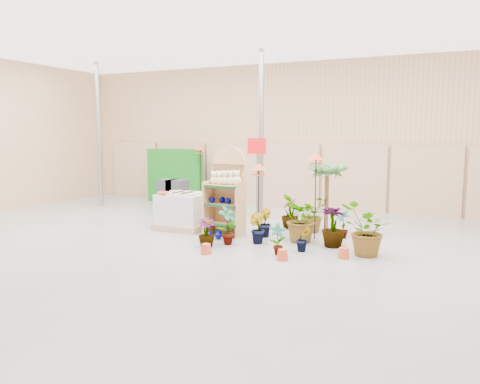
% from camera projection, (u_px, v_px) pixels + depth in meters
% --- Properties ---
extents(room, '(15.20, 12.10, 4.70)m').
position_uv_depth(room, '(216.00, 139.00, 10.07)').
color(room, gray).
rests_on(room, ground).
extents(display_shelf, '(0.89, 0.60, 2.05)m').
position_uv_depth(display_shelf, '(227.00, 194.00, 10.74)').
color(display_shelf, tan).
rests_on(display_shelf, ground).
extents(teddy_bears, '(0.76, 0.21, 0.33)m').
position_uv_depth(teddy_bears, '(227.00, 179.00, 10.59)').
color(teddy_bears, beige).
rests_on(teddy_bears, display_shelf).
extents(gazing_balls_shelf, '(0.75, 0.26, 0.14)m').
position_uv_depth(gazing_balls_shelf, '(225.00, 200.00, 10.65)').
color(gazing_balls_shelf, '#000564').
rests_on(gazing_balls_shelf, display_shelf).
extents(gazing_balls_floor, '(0.63, 0.39, 0.15)m').
position_uv_depth(gazing_balls_floor, '(220.00, 235.00, 10.41)').
color(gazing_balls_floor, '#000564').
rests_on(gazing_balls_floor, ground).
extents(pallet_stack, '(1.23, 1.03, 0.90)m').
position_uv_depth(pallet_stack, '(183.00, 211.00, 11.40)').
color(pallet_stack, tan).
rests_on(pallet_stack, ground).
extents(charcoal_planters, '(0.80, 0.50, 1.00)m').
position_uv_depth(charcoal_planters, '(173.00, 197.00, 13.49)').
color(charcoal_planters, '#24242A').
rests_on(charcoal_planters, ground).
extents(trellis_stock, '(2.00, 0.30, 1.80)m').
position_uv_depth(trellis_stock, '(175.00, 176.00, 15.67)').
color(trellis_stock, '#126516').
rests_on(trellis_stock, ground).
extents(offer_sign, '(0.50, 0.08, 2.20)m').
position_uv_depth(offer_sign, '(257.00, 163.00, 11.97)').
color(offer_sign, gray).
rests_on(offer_sign, ground).
extents(bird_table_front, '(0.34, 0.34, 1.68)m').
position_uv_depth(bird_table_front, '(259.00, 169.00, 10.08)').
color(bird_table_front, black).
rests_on(bird_table_front, ground).
extents(bird_table_right, '(0.34, 0.34, 1.90)m').
position_uv_depth(bird_table_right, '(316.00, 159.00, 10.15)').
color(bird_table_right, black).
rests_on(bird_table_right, ground).
extents(bird_table_back, '(0.34, 0.34, 1.93)m').
position_uv_depth(bird_table_back, '(200.00, 150.00, 14.78)').
color(bird_table_back, black).
rests_on(bird_table_back, ground).
extents(palm, '(0.70, 0.70, 1.74)m').
position_uv_depth(palm, '(327.00, 170.00, 10.87)').
color(palm, brown).
rests_on(palm, ground).
extents(potted_plant_0, '(0.42, 0.51, 0.82)m').
position_uv_depth(potted_plant_0, '(228.00, 226.00, 9.78)').
color(potted_plant_0, '#376C30').
rests_on(potted_plant_0, ground).
extents(potted_plant_1, '(0.45, 0.41, 0.66)m').
position_uv_depth(potted_plant_1, '(257.00, 228.00, 9.91)').
color(potted_plant_1, '#376C30').
rests_on(potted_plant_1, ground).
extents(potted_plant_2, '(1.04, 1.12, 1.02)m').
position_uv_depth(potted_plant_2, '(302.00, 219.00, 9.98)').
color(potted_plant_2, '#376C30').
rests_on(potted_plant_2, ground).
extents(potted_plant_3, '(0.52, 0.52, 0.86)m').
position_uv_depth(potted_plant_3, '(333.00, 226.00, 9.60)').
color(potted_plant_3, '#376C30').
rests_on(potted_plant_3, ground).
extents(potted_plant_4, '(0.40, 0.40, 0.64)m').
position_uv_depth(potted_plant_4, '(343.00, 224.00, 10.42)').
color(potted_plant_4, '#376C30').
rests_on(potted_plant_4, ground).
extents(potted_plant_5, '(0.45, 0.46, 0.65)m').
position_uv_depth(potted_plant_5, '(264.00, 222.00, 10.57)').
color(potted_plant_5, '#376C30').
rests_on(potted_plant_5, ground).
extents(potted_plant_6, '(1.00, 1.01, 0.85)m').
position_uv_depth(potted_plant_6, '(312.00, 214.00, 11.07)').
color(potted_plant_6, '#376C30').
rests_on(potted_plant_6, ground).
extents(potted_plant_7, '(0.47, 0.47, 0.59)m').
position_uv_depth(potted_plant_7, '(207.00, 233.00, 9.62)').
color(potted_plant_7, '#376C30').
rests_on(potted_plant_7, ground).
extents(potted_plant_8, '(0.39, 0.34, 0.62)m').
position_uv_depth(potted_plant_8, '(278.00, 239.00, 8.97)').
color(potted_plant_8, '#376C30').
rests_on(potted_plant_8, ground).
extents(potted_plant_9, '(0.36, 0.33, 0.52)m').
position_uv_depth(potted_plant_9, '(303.00, 239.00, 9.25)').
color(potted_plant_9, '#376C30').
rests_on(potted_plant_9, ground).
extents(potted_plant_10, '(1.13, 1.18, 1.01)m').
position_uv_depth(potted_plant_10, '(366.00, 230.00, 8.86)').
color(potted_plant_10, '#376C30').
rests_on(potted_plant_10, ground).
extents(potted_plant_11, '(0.58, 0.58, 0.74)m').
position_uv_depth(potted_plant_11, '(290.00, 213.00, 11.47)').
color(potted_plant_11, '#376C30').
rests_on(potted_plant_11, ground).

